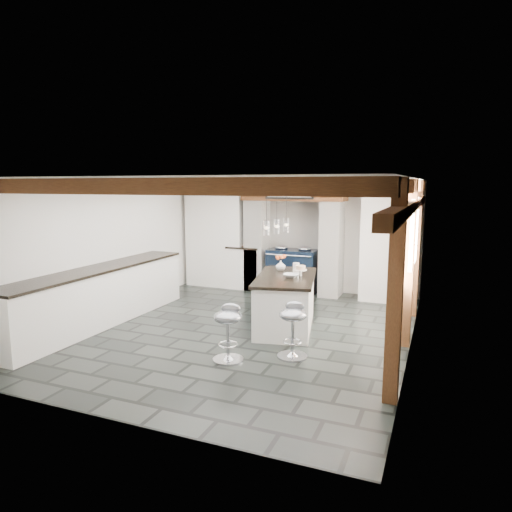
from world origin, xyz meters
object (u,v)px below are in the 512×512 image
at_px(range_cooker, 293,270).
at_px(bar_stool_near, 293,323).
at_px(kitchen_island, 286,301).
at_px(bar_stool_far, 228,326).

height_order(range_cooker, bar_stool_near, range_cooker).
relative_size(kitchen_island, bar_stool_near, 2.48).
relative_size(kitchen_island, bar_stool_far, 2.47).
xyz_separation_m(bar_stool_near, bar_stool_far, (-0.73, -0.42, 0.00)).
distance_m(range_cooker, kitchen_island, 2.41).
xyz_separation_m(range_cooker, bar_stool_near, (1.11, -3.49, -0.01)).
bearing_deg(range_cooker, kitchen_island, -75.07).
height_order(kitchen_island, bar_stool_near, kitchen_island).
distance_m(kitchen_island, bar_stool_far, 1.59).
height_order(range_cooker, bar_stool_far, range_cooker).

